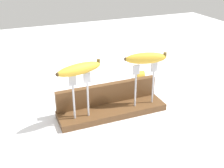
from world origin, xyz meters
name	(u,v)px	position (x,y,z in m)	size (l,w,h in m)	color
ground_plane	(112,113)	(0.00, 0.00, 0.00)	(3.00, 3.00, 0.00)	silver
wooden_board	(112,111)	(0.00, 0.00, 0.01)	(0.41, 0.12, 0.03)	brown
board_backstop	(108,93)	(0.00, 0.05, 0.07)	(0.40, 0.02, 0.08)	brown
fork_stand_left	(80,92)	(-0.12, -0.02, 0.13)	(0.08, 0.01, 0.17)	#B2B2B7
fork_stand_right	(145,80)	(0.12, -0.02, 0.13)	(0.10, 0.01, 0.17)	#B2B2B7
banana_raised_left	(79,69)	(-0.12, -0.02, 0.21)	(0.17, 0.08, 0.04)	gold
banana_raised_right	(146,58)	(0.12, -0.02, 0.21)	(0.16, 0.07, 0.04)	gold
fork_fallen_far	(96,98)	(-0.02, 0.14, 0.00)	(0.17, 0.04, 0.01)	#B2B2B7
banana_chunk_near	(141,75)	(0.25, 0.24, 0.02)	(0.05, 0.05, 0.04)	gold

